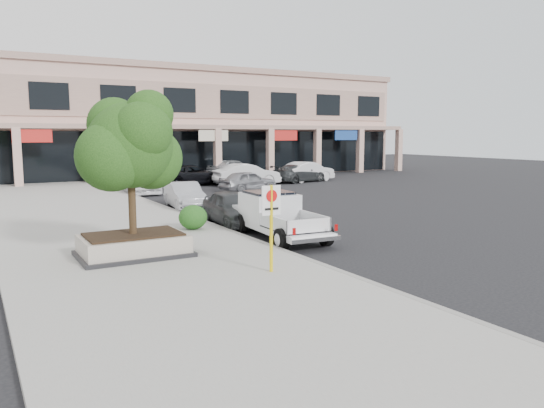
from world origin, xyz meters
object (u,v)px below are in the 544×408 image
(lot_car_b, at_px, (247,175))
(lot_car_f, at_px, (307,172))
(no_parking_sign, at_px, (271,216))
(lot_car_e, at_px, (232,168))
(curb_car_d, at_px, (126,176))
(curb_car_a, at_px, (233,208))
(lot_car_c, at_px, (299,173))
(curb_car_b, at_px, (185,195))
(curb_car_c, at_px, (138,182))
(lot_car_d, at_px, (191,175))
(lot_car_a, at_px, (248,181))
(planter, at_px, (134,245))
(pickup_truck, at_px, (280,216))
(planter_tree, at_px, (133,146))

(lot_car_b, distance_m, lot_car_f, 5.70)
(no_parking_sign, relative_size, lot_car_e, 0.47)
(curb_car_d, height_order, lot_car_b, lot_car_b)
(no_parking_sign, xyz_separation_m, lot_car_b, (10.81, 22.48, -0.83))
(curb_car_d, height_order, lot_car_f, lot_car_f)
(curb_car_a, height_order, lot_car_e, lot_car_e)
(lot_car_f, bearing_deg, lot_car_c, 88.67)
(curb_car_b, distance_m, lot_car_b, 12.26)
(curb_car_c, bearing_deg, curb_car_b, -88.63)
(curb_car_d, height_order, lot_car_d, lot_car_d)
(lot_car_c, bearing_deg, lot_car_f, -92.02)
(lot_car_a, relative_size, lot_car_c, 0.84)
(curb_car_a, bearing_deg, lot_car_e, 69.62)
(curb_car_a, height_order, lot_car_a, curb_car_a)
(planter, bearing_deg, lot_car_b, 54.44)
(curb_car_d, bearing_deg, curb_car_a, -91.17)
(lot_car_a, bearing_deg, no_parking_sign, 144.85)
(pickup_truck, bearing_deg, planter, -169.20)
(curb_car_c, height_order, lot_car_a, curb_car_c)
(planter_tree, bearing_deg, lot_car_b, 54.49)
(curb_car_b, relative_size, lot_car_c, 0.85)
(pickup_truck, height_order, lot_car_a, pickup_truck)
(planter_tree, height_order, lot_car_b, planter_tree)
(curb_car_a, bearing_deg, planter_tree, -137.08)
(curb_car_b, xyz_separation_m, curb_car_d, (0.55, 13.48, 0.02))
(planter_tree, distance_m, lot_car_d, 23.11)
(planter, relative_size, lot_car_a, 0.81)
(curb_car_b, bearing_deg, curb_car_c, 98.45)
(curb_car_d, xyz_separation_m, lot_car_f, (13.32, -3.79, 0.10))
(curb_car_c, bearing_deg, lot_car_e, 36.43)
(planter, xyz_separation_m, lot_car_c, (18.26, 19.25, 0.21))
(curb_car_b, distance_m, lot_car_f, 16.92)
(curb_car_d, bearing_deg, lot_car_c, -17.32)
(planter, bearing_deg, pickup_truck, 6.73)
(pickup_truck, distance_m, lot_car_e, 26.45)
(no_parking_sign, distance_m, lot_car_e, 31.51)
(lot_car_b, xyz_separation_m, lot_car_c, (4.80, 0.41, -0.11))
(pickup_truck, height_order, lot_car_c, pickup_truck)
(planter_tree, relative_size, pickup_truck, 0.77)
(curb_car_d, bearing_deg, lot_car_e, 12.23)
(lot_car_a, distance_m, lot_car_e, 10.47)
(curb_car_b, bearing_deg, planter_tree, -110.37)
(curb_car_d, bearing_deg, planter, -103.75)
(curb_car_b, xyz_separation_m, lot_car_f, (13.87, 9.69, 0.11))
(planter_tree, relative_size, lot_car_d, 0.75)
(lot_car_a, distance_m, lot_car_b, 3.88)
(pickup_truck, xyz_separation_m, lot_car_b, (7.98, 18.19, -0.02))
(planter_tree, height_order, lot_car_d, planter_tree)
(curb_car_a, bearing_deg, curb_car_d, 93.54)
(curb_car_c, bearing_deg, lot_car_f, 6.80)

